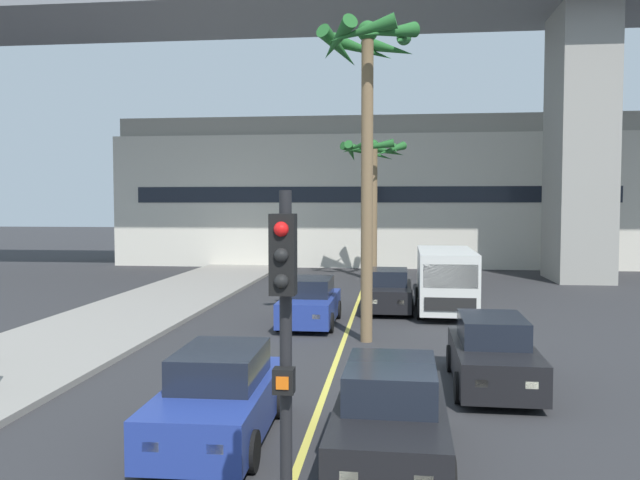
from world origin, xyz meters
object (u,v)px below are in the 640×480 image
traffic_light_median_near (285,347)px  palm_tree_mid_median (373,169)px  delivery_van (446,279)px  car_queue_front (219,398)px  car_queue_third (492,355)px  car_queue_second (389,292)px  car_queue_fourth (440,276)px  palm_tree_near_median (368,83)px  car_queue_sixth (310,303)px  car_queue_fifth (391,418)px

traffic_light_median_near → palm_tree_mid_median: 28.72m
palm_tree_mid_median → delivery_van: bearing=-73.4°
car_queue_front → car_queue_third: bearing=36.5°
car_queue_front → delivery_van: delivery_van is taller
car_queue_front → car_queue_second: (2.80, 14.03, 0.00)m
car_queue_fourth → traffic_light_median_near: (-3.20, -24.46, 1.99)m
car_queue_fourth → traffic_light_median_near: bearing=-97.5°
car_queue_third → delivery_van: bearing=91.6°
car_queue_second → car_queue_fourth: 6.16m
palm_tree_near_median → palm_tree_mid_median: palm_tree_near_median is taller
car_queue_fourth → car_queue_third: bearing=-89.9°
car_queue_sixth → car_queue_front: bearing=-91.0°
car_queue_third → palm_tree_near_median: palm_tree_near_median is taller
car_queue_front → car_queue_fifth: (2.95, -0.71, 0.00)m
car_queue_front → car_queue_sixth: bearing=89.0°
palm_tree_near_median → car_queue_front: bearing=-105.0°
delivery_van → traffic_light_median_near: (-2.96, -18.35, 1.43)m
car_queue_third → car_queue_fourth: (-0.03, 15.89, 0.00)m
car_queue_front → car_queue_fifth: same height
car_queue_second → car_queue_front: bearing=-101.3°
car_queue_front → car_queue_sixth: 10.78m
car_queue_fifth → delivery_van: delivery_van is taller
car_queue_third → palm_tree_mid_median: palm_tree_mid_median is taller
car_queue_second → delivery_van: (2.11, -0.42, 0.57)m
car_queue_sixth → palm_tree_mid_median: (1.67, 13.02, 5.20)m
car_queue_fourth → car_queue_fifth: 20.55m
traffic_light_median_near → car_queue_second: bearing=87.4°
palm_tree_mid_median → palm_tree_near_median: bearing=-88.7°
car_queue_front → palm_tree_near_median: palm_tree_near_median is taller
car_queue_fifth → palm_tree_near_median: palm_tree_near_median is taller
traffic_light_median_near → car_queue_sixth: bearing=96.4°
delivery_van → palm_tree_near_median: bearing=-116.7°
car_queue_second → palm_tree_near_median: 8.97m
traffic_light_median_near → car_queue_front: bearing=112.3°
car_queue_front → palm_tree_near_median: bearing=75.0°
car_queue_third → delivery_van: 9.80m
car_queue_front → traffic_light_median_near: size_ratio=0.98×
car_queue_second → car_queue_fourth: size_ratio=0.99×
car_queue_front → palm_tree_near_median: size_ratio=0.44×
delivery_van → palm_tree_mid_median: size_ratio=0.71×
car_queue_fifth → delivery_van: size_ratio=0.78×
car_queue_third → traffic_light_median_near: traffic_light_median_near is taller
car_queue_fifth → palm_tree_near_median: size_ratio=0.44×
car_queue_fourth → delivery_van: (-0.24, -6.11, 0.57)m
car_queue_front → car_queue_fourth: (5.15, 19.72, 0.00)m
delivery_van → palm_tree_near_median: size_ratio=0.57×
traffic_light_median_near → palm_tree_mid_median: (-0.08, 28.54, 3.20)m
traffic_light_median_near → car_queue_fifth: bearing=76.1°
car_queue_front → palm_tree_mid_median: bearing=85.5°
palm_tree_mid_median → car_queue_sixth: bearing=-97.3°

